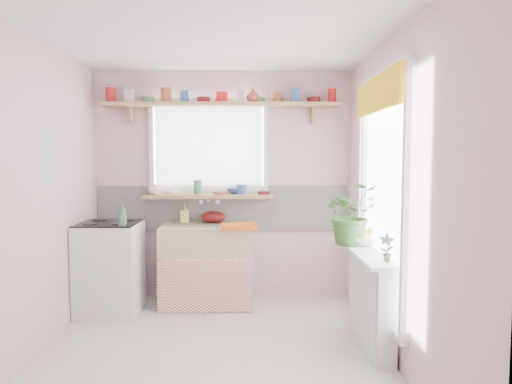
{
  "coord_description": "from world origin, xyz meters",
  "views": [
    {
      "loc": [
        0.31,
        -3.45,
        1.56
      ],
      "look_at": [
        0.35,
        0.55,
        1.25
      ],
      "focal_mm": 32.0,
      "sensor_mm": 36.0,
      "label": 1
    }
  ],
  "objects": [
    {
      "name": "room",
      "position": [
        0.66,
        0.86,
        1.37
      ],
      "size": [
        3.2,
        3.2,
        3.2
      ],
      "color": "beige",
      "rests_on": "ground"
    },
    {
      "name": "sink_unit",
      "position": [
        -0.15,
        1.29,
        0.43
      ],
      "size": [
        0.95,
        0.65,
        1.11
      ],
      "color": "white",
      "rests_on": "ground"
    },
    {
      "name": "cooker",
      "position": [
        -1.1,
        1.05,
        0.46
      ],
      "size": [
        0.58,
        0.58,
        0.93
      ],
      "color": "white",
      "rests_on": "ground"
    },
    {
      "name": "radiator_ledge",
      "position": [
        1.3,
        0.2,
        0.4
      ],
      "size": [
        0.22,
        0.95,
        0.78
      ],
      "color": "white",
      "rests_on": "ground"
    },
    {
      "name": "windowsill",
      "position": [
        -0.15,
        1.48,
        1.14
      ],
      "size": [
        1.4,
        0.22,
        0.04
      ],
      "primitive_type": "cube",
      "color": "tan",
      "rests_on": "room"
    },
    {
      "name": "pine_shelf",
      "position": [
        0.0,
        1.47,
        2.12
      ],
      "size": [
        2.52,
        0.24,
        0.04
      ],
      "primitive_type": "cube",
      "color": "tan",
      "rests_on": "room"
    },
    {
      "name": "shelf_crockery",
      "position": [
        -0.02,
        1.47,
        2.19
      ],
      "size": [
        2.47,
        0.11,
        0.12
      ],
      "color": "red",
      "rests_on": "pine_shelf"
    },
    {
      "name": "sill_crockery",
      "position": [
        -0.2,
        1.48,
        1.21
      ],
      "size": [
        1.35,
        0.11,
        0.12
      ],
      "color": "red",
      "rests_on": "windowsill"
    },
    {
      "name": "dish_tray",
      "position": [
        0.19,
        1.1,
        0.87
      ],
      "size": [
        0.38,
        0.3,
        0.04
      ],
      "primitive_type": "cube",
      "rotation": [
        0.0,
        0.0,
        0.1
      ],
      "color": "#F75E15",
      "rests_on": "sink_unit"
    },
    {
      "name": "colander",
      "position": [
        -0.1,
        1.5,
        0.91
      ],
      "size": [
        0.34,
        0.34,
        0.12
      ],
      "primitive_type": "ellipsoid",
      "rotation": [
        0.0,
        0.0,
        -0.32
      ],
      "color": "#590F10",
      "rests_on": "sink_unit"
    },
    {
      "name": "jade_plant",
      "position": [
        1.21,
        0.6,
        1.06
      ],
      "size": [
        0.58,
        0.53,
        0.56
      ],
      "primitive_type": "imported",
      "rotation": [
        0.0,
        0.0,
        0.21
      ],
      "color": "#356729",
      "rests_on": "radiator_ledge"
    },
    {
      "name": "fruit_bowl",
      "position": [
        1.33,
        0.6,
        0.82
      ],
      "size": [
        0.37,
        0.37,
        0.08
      ],
      "primitive_type": "imported",
      "rotation": [
        0.0,
        0.0,
        -0.1
      ],
      "color": "white",
      "rests_on": "radiator_ledge"
    },
    {
      "name": "herb_pot",
      "position": [
        1.33,
        -0.08,
        0.88
      ],
      "size": [
        0.13,
        0.1,
        0.21
      ],
      "primitive_type": "imported",
      "rotation": [
        0.0,
        0.0,
        -0.25
      ],
      "color": "#2F6729",
      "rests_on": "radiator_ledge"
    },
    {
      "name": "soap_bottle_sink",
      "position": [
        -0.41,
        1.5,
        0.95
      ],
      "size": [
        0.09,
        0.1,
        0.2
      ],
      "primitive_type": "imported",
      "rotation": [
        0.0,
        0.0,
        0.03
      ],
      "color": "#C4CF5C",
      "rests_on": "sink_unit"
    },
    {
      "name": "sill_cup",
      "position": [
        -0.73,
        1.42,
        1.21
      ],
      "size": [
        0.16,
        0.16,
        0.1
      ],
      "primitive_type": "imported",
      "rotation": [
        0.0,
        0.0,
        -0.28
      ],
      "color": "white",
      "rests_on": "windowsill"
    },
    {
      "name": "sill_bowl",
      "position": [
        0.14,
        1.54,
        1.19
      ],
      "size": [
        0.26,
        0.26,
        0.06
      ],
      "primitive_type": "imported",
      "rotation": [
        0.0,
        0.0,
        0.36
      ],
      "color": "#2E4D95",
      "rests_on": "windowsill"
    },
    {
      "name": "shelf_vase",
      "position": [
        0.33,
        1.41,
        2.21
      ],
      "size": [
        0.17,
        0.17,
        0.14
      ],
      "primitive_type": "imported",
      "rotation": [
        0.0,
        0.0,
        -0.23
      ],
      "color": "#983A2E",
      "rests_on": "pine_shelf"
    },
    {
      "name": "cooker_bottle",
      "position": [
        -0.91,
        0.83,
        1.03
      ],
      "size": [
        0.1,
        0.1,
        0.22
      ],
      "primitive_type": "imported",
      "rotation": [
        0.0,
        0.0,
        0.25
      ],
      "color": "#3A754B",
      "rests_on": "cooker"
    },
    {
      "name": "fruit",
      "position": [
        1.34,
        0.61,
        0.88
      ],
      "size": [
        0.2,
        0.14,
        0.1
      ],
      "color": "orange",
      "rests_on": "fruit_bowl"
    }
  ]
}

